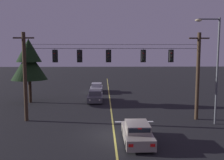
% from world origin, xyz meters
% --- Properties ---
extents(ground_plane, '(180.00, 180.00, 0.00)m').
position_xyz_m(ground_plane, '(0.00, 0.00, 0.00)').
color(ground_plane, black).
extents(lane_centre_stripe, '(0.14, 60.00, 0.01)m').
position_xyz_m(lane_centre_stripe, '(0.00, 9.78, 0.00)').
color(lane_centre_stripe, '#D1C64C').
rests_on(lane_centre_stripe, ground).
extents(stop_bar_paint, '(3.40, 0.36, 0.01)m').
position_xyz_m(stop_bar_paint, '(1.90, 3.18, 0.00)').
color(stop_bar_paint, silver).
rests_on(stop_bar_paint, ground).
extents(signal_span_assembly, '(17.13, 0.32, 7.82)m').
position_xyz_m(signal_span_assembly, '(0.00, 3.78, 4.06)').
color(signal_span_assembly, '#38281C').
rests_on(signal_span_assembly, ground).
extents(traffic_light_leftmost, '(0.48, 0.41, 1.22)m').
position_xyz_m(traffic_light_leftmost, '(-5.02, 3.76, 5.76)').
color(traffic_light_leftmost, black).
extents(traffic_light_left_inner, '(0.48, 0.41, 1.22)m').
position_xyz_m(traffic_light_left_inner, '(-2.88, 3.76, 5.76)').
color(traffic_light_left_inner, black).
extents(traffic_light_centre, '(0.48, 0.41, 1.22)m').
position_xyz_m(traffic_light_centre, '(-0.34, 3.76, 5.76)').
color(traffic_light_centre, black).
extents(traffic_light_right_inner, '(0.48, 0.41, 1.22)m').
position_xyz_m(traffic_light_right_inner, '(2.75, 3.76, 5.76)').
color(traffic_light_right_inner, black).
extents(traffic_light_rightmost, '(0.48, 0.41, 1.22)m').
position_xyz_m(traffic_light_rightmost, '(5.23, 3.76, 5.76)').
color(traffic_light_rightmost, black).
extents(car_waiting_near_lane, '(1.80, 4.33, 1.39)m').
position_xyz_m(car_waiting_near_lane, '(1.47, -1.86, 0.65)').
color(car_waiting_near_lane, gray).
rests_on(car_waiting_near_lane, ground).
extents(car_oncoming_lead, '(1.80, 4.42, 1.39)m').
position_xyz_m(car_oncoming_lead, '(-1.84, 12.49, 0.65)').
color(car_oncoming_lead, '#4C4C51').
rests_on(car_oncoming_lead, ground).
extents(car_oncoming_trailing, '(1.80, 4.42, 1.39)m').
position_xyz_m(car_oncoming_trailing, '(-1.89, 19.79, 0.65)').
color(car_oncoming_trailing, '#A5A5AD').
rests_on(car_oncoming_trailing, ground).
extents(street_lamp_corner, '(2.11, 0.30, 8.89)m').
position_xyz_m(street_lamp_corner, '(8.41, 2.25, 5.27)').
color(street_lamp_corner, '#4C4F54').
rests_on(street_lamp_corner, ground).
extents(tree_verge_near, '(4.28, 4.28, 7.73)m').
position_xyz_m(tree_verge_near, '(-9.74, 12.04, 5.02)').
color(tree_verge_near, '#332316').
rests_on(tree_verge_near, ground).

